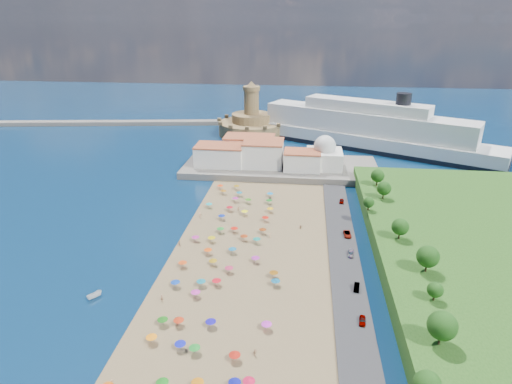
# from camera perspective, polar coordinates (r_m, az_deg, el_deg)

# --- Properties ---
(ground) EXTENTS (700.00, 700.00, 0.00)m
(ground) POSITION_cam_1_polar(r_m,az_deg,el_deg) (137.18, -2.90, -6.94)
(ground) COLOR #071938
(ground) RESTS_ON ground
(terrace) EXTENTS (90.00, 36.00, 3.00)m
(terrace) POSITION_cam_1_polar(r_m,az_deg,el_deg) (202.19, 3.28, 3.31)
(terrace) COLOR #59544C
(terrace) RESTS_ON ground
(jetty) EXTENTS (18.00, 70.00, 2.40)m
(jetty) POSITION_cam_1_polar(r_m,az_deg,el_deg) (237.66, -1.51, 6.14)
(jetty) COLOR #59544C
(jetty) RESTS_ON ground
(breakwater) EXTENTS (199.03, 34.77, 2.60)m
(breakwater) POSITION_cam_1_polar(r_m,az_deg,el_deg) (308.01, -18.84, 8.71)
(breakwater) COLOR #59544C
(breakwater) RESTS_ON ground
(waterfront_buildings) EXTENTS (57.00, 29.00, 11.00)m
(waterfront_buildings) POSITION_cam_1_polar(r_m,az_deg,el_deg) (201.97, -0.38, 5.22)
(waterfront_buildings) COLOR silver
(waterfront_buildings) RESTS_ON terrace
(domed_building) EXTENTS (16.00, 16.00, 15.00)m
(domed_building) POSITION_cam_1_polar(r_m,az_deg,el_deg) (197.93, 9.10, 4.92)
(domed_building) COLOR silver
(domed_building) RESTS_ON terrace
(fortress) EXTENTS (40.00, 40.00, 32.40)m
(fortress) POSITION_cam_1_polar(r_m,az_deg,el_deg) (265.08, -0.60, 9.06)
(fortress) COLOR olive
(fortress) RESTS_ON ground
(cruise_ship) EXTENTS (138.63, 83.21, 31.49)m
(cruise_ship) POSITION_cam_1_polar(r_m,az_deg,el_deg) (244.60, 14.24, 7.91)
(cruise_ship) COLOR black
(cruise_ship) RESTS_ON ground
(beach_parasols) EXTENTS (31.68, 114.29, 2.20)m
(beach_parasols) POSITION_cam_1_polar(r_m,az_deg,el_deg) (126.91, -4.28, -8.46)
(beach_parasols) COLOR gray
(beach_parasols) RESTS_ON beach
(beachgoers) EXTENTS (38.81, 84.26, 1.89)m
(beachgoers) POSITION_cam_1_polar(r_m,az_deg,el_deg) (129.10, -5.17, -8.43)
(beachgoers) COLOR tan
(beachgoers) RESTS_ON beach
(moored_boats) EXTENTS (6.44, 36.98, 1.63)m
(moored_boats) POSITION_cam_1_polar(r_m,az_deg,el_deg) (110.13, -23.33, -16.70)
(moored_boats) COLOR white
(moored_boats) RESTS_ON ground
(parked_cars) EXTENTS (2.51, 74.62, 1.36)m
(parked_cars) POSITION_cam_1_polar(r_m,az_deg,el_deg) (135.77, 12.38, -7.16)
(parked_cars) COLOR gray
(parked_cars) RESTS_ON promenade
(hillside_trees) EXTENTS (15.40, 108.02, 7.52)m
(hillside_trees) POSITION_cam_1_polar(r_m,az_deg,el_deg) (125.18, 19.24, -6.08)
(hillside_trees) COLOR #382314
(hillside_trees) RESTS_ON hillside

